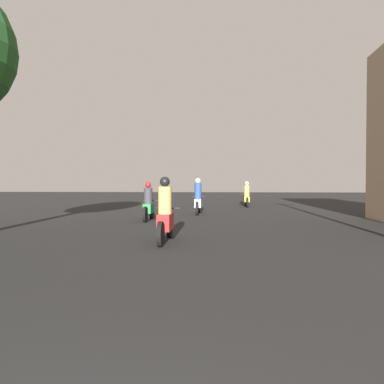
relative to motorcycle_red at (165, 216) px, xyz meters
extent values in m
cylinder|color=black|center=(0.00, 0.76, -0.34)|extent=(0.10, 0.57, 0.57)
cylinder|color=black|center=(0.00, -0.70, -0.34)|extent=(0.10, 0.57, 0.57)
cube|color=red|center=(0.00, 0.03, -0.14)|extent=(0.30, 0.85, 0.40)
cylinder|color=black|center=(0.00, 0.50, 0.15)|extent=(0.60, 0.04, 0.04)
cylinder|color=#B28E47|center=(0.00, -0.06, 0.38)|extent=(0.32, 0.32, 0.65)
sphere|color=black|center=(0.00, -0.06, 0.83)|extent=(0.24, 0.24, 0.24)
cylinder|color=black|center=(-1.43, 5.76, -0.34)|extent=(0.10, 0.57, 0.57)
cylinder|color=black|center=(-1.43, 4.46, -0.34)|extent=(0.10, 0.57, 0.57)
cube|color=#1E6B33|center=(-1.43, 5.11, -0.16)|extent=(0.30, 0.77, 0.36)
cylinder|color=black|center=(-1.43, 5.53, 0.12)|extent=(0.60, 0.04, 0.04)
cylinder|color=#2D2D33|center=(-1.43, 5.03, 0.32)|extent=(0.32, 0.32, 0.60)
sphere|color=#A51919|center=(-1.43, 5.03, 0.73)|extent=(0.24, 0.24, 0.24)
cylinder|color=black|center=(0.25, 8.95, -0.32)|extent=(0.10, 0.61, 0.61)
cylinder|color=black|center=(0.25, 7.61, -0.32)|extent=(0.10, 0.61, 0.61)
cube|color=#ADADB2|center=(0.25, 8.28, -0.13)|extent=(0.30, 0.71, 0.39)
cylinder|color=black|center=(0.25, 8.71, 0.17)|extent=(0.60, 0.04, 0.04)
cylinder|color=navy|center=(0.25, 8.21, 0.43)|extent=(0.32, 0.32, 0.72)
sphere|color=silver|center=(0.25, 8.21, 0.91)|extent=(0.24, 0.24, 0.24)
cylinder|color=black|center=(2.83, 14.49, -0.32)|extent=(0.10, 0.61, 0.61)
cylinder|color=black|center=(2.83, 13.05, -0.32)|extent=(0.10, 0.61, 0.61)
cube|color=gold|center=(2.83, 13.77, -0.16)|extent=(0.30, 0.83, 0.32)
cylinder|color=black|center=(2.83, 14.24, 0.10)|extent=(0.60, 0.04, 0.04)
cylinder|color=#B28E47|center=(2.83, 13.69, 0.34)|extent=(0.32, 0.32, 0.67)
sphere|color=silver|center=(2.83, 13.69, 0.79)|extent=(0.24, 0.24, 0.24)
cylinder|color=black|center=(2.95, 17.03, -0.32)|extent=(0.10, 0.61, 0.61)
cylinder|color=black|center=(2.95, 15.76, -0.32)|extent=(0.10, 0.61, 0.61)
cube|color=black|center=(2.95, 16.40, -0.15)|extent=(0.30, 0.80, 0.35)
cylinder|color=black|center=(2.95, 16.81, 0.12)|extent=(0.60, 0.04, 0.04)
cylinder|color=#B28E47|center=(2.95, 16.32, 0.34)|extent=(0.32, 0.32, 0.62)
sphere|color=#A51919|center=(2.95, 16.32, 0.77)|extent=(0.24, 0.24, 0.24)
camera|label=1|loc=(1.37, -8.90, 0.78)|focal=35.00mm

